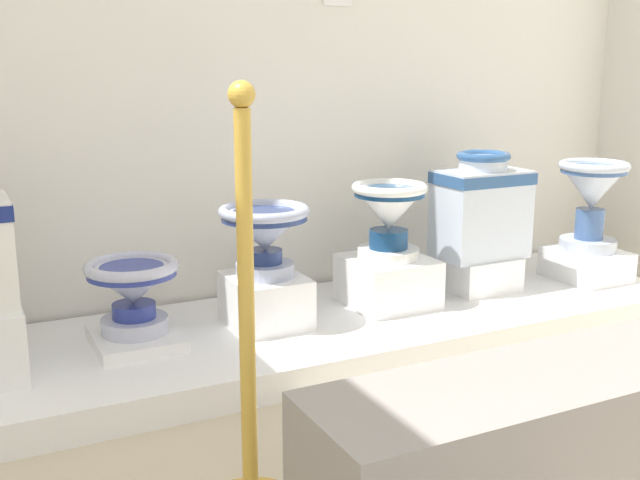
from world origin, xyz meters
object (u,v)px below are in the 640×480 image
at_px(antique_toilet_rightmost, 389,211).
at_px(plinth_block_slender_white, 478,272).
at_px(plinth_block_pale_glazed, 136,338).
at_px(plinth_block_squat_floral, 586,264).
at_px(plinth_block_rightmost, 388,281).
at_px(antique_toilet_slender_white, 481,205).
at_px(antique_toilet_squat_floral, 592,192).
at_px(stanchion_post_near_left, 248,389).
at_px(plinth_block_broad_patterned, 266,300).
at_px(antique_toilet_pale_glazed, 133,286).
at_px(museum_bench, 527,451).
at_px(antique_toilet_broad_patterned, 264,230).

height_order(antique_toilet_rightmost, plinth_block_slender_white, antique_toilet_rightmost).
xyz_separation_m(plinth_block_pale_glazed, plinth_block_slender_white, (1.57, 0.00, 0.05)).
bearing_deg(plinth_block_squat_floral, plinth_block_rightmost, 175.26).
bearing_deg(plinth_block_squat_floral, antique_toilet_slender_white, 170.15).
height_order(antique_toilet_squat_floral, stanchion_post_near_left, stanchion_post_near_left).
height_order(plinth_block_slender_white, plinth_block_squat_floral, plinth_block_slender_white).
distance_m(plinth_block_broad_patterned, plinth_block_squat_floral, 1.63).
bearing_deg(antique_toilet_pale_glazed, antique_toilet_rightmost, -0.43).
bearing_deg(museum_bench, plinth_block_squat_floral, 40.52).
distance_m(antique_toilet_broad_patterned, plinth_block_slender_white, 1.10).
xyz_separation_m(plinth_block_slender_white, antique_toilet_slender_white, (0.00, 0.00, 0.31)).
distance_m(antique_toilet_pale_glazed, plinth_block_slender_white, 1.57).
height_order(plinth_block_pale_glazed, museum_bench, museum_bench).
distance_m(antique_toilet_broad_patterned, antique_toilet_squat_floral, 1.63).
relative_size(antique_toilet_rightmost, antique_toilet_squat_floral, 0.76).
relative_size(antique_toilet_pale_glazed, antique_toilet_squat_floral, 0.80).
xyz_separation_m(plinth_block_broad_patterned, antique_toilet_rightmost, (0.57, 0.01, 0.31)).
distance_m(plinth_block_pale_glazed, stanchion_post_near_left, 1.04).
xyz_separation_m(antique_toilet_rightmost, antique_toilet_slender_white, (0.49, 0.01, -0.02)).
bearing_deg(antique_toilet_broad_patterned, museum_bench, -84.94).
xyz_separation_m(plinth_block_rightmost, plinth_block_squat_floral, (1.06, -0.09, -0.03)).
relative_size(plinth_block_rightmost, antique_toilet_squat_floral, 0.84).
bearing_deg(antique_toilet_slender_white, plinth_block_squat_floral, -9.85).
distance_m(antique_toilet_rightmost, antique_toilet_squat_floral, 1.06).
bearing_deg(plinth_block_squat_floral, plinth_block_broad_patterned, 177.18).
relative_size(antique_toilet_broad_patterned, museum_bench, 0.31).
bearing_deg(antique_toilet_slender_white, plinth_block_slender_white, 0.00).
distance_m(plinth_block_slender_white, museum_bench, 1.67).
height_order(plinth_block_broad_patterned, antique_toilet_squat_floral, antique_toilet_squat_floral).
bearing_deg(plinth_block_slender_white, antique_toilet_broad_patterned, -178.99).
relative_size(plinth_block_pale_glazed, plinth_block_squat_floral, 1.10).
xyz_separation_m(antique_toilet_pale_glazed, antique_toilet_broad_patterned, (0.51, -0.02, 0.16)).
distance_m(antique_toilet_broad_patterned, antique_toilet_rightmost, 0.57).
bearing_deg(plinth_block_squat_floral, antique_toilet_pale_glazed, 177.43).
relative_size(antique_toilet_pale_glazed, museum_bench, 0.30).
bearing_deg(plinth_block_pale_glazed, plinth_block_squat_floral, -2.57).
xyz_separation_m(plinth_block_rightmost, plinth_block_slender_white, (0.49, 0.01, -0.03)).
bearing_deg(plinth_block_squat_floral, plinth_block_slender_white, 170.15).
relative_size(antique_toilet_broad_patterned, plinth_block_slender_white, 1.15).
bearing_deg(plinth_block_pale_glazed, plinth_block_broad_patterned, -1.77).
distance_m(plinth_block_broad_patterned, antique_toilet_squat_floral, 1.66).
bearing_deg(plinth_block_squat_floral, antique_toilet_squat_floral, 180.00).
bearing_deg(antique_toilet_squat_floral, museum_bench, -139.48).
bearing_deg(plinth_block_rightmost, antique_toilet_squat_floral, -4.74).
height_order(antique_toilet_pale_glazed, antique_toilet_rightmost, antique_toilet_rightmost).
bearing_deg(plinth_block_broad_patterned, plinth_block_squat_floral, -2.82).
bearing_deg(antique_toilet_pale_glazed, museum_bench, -65.37).
height_order(plinth_block_broad_patterned, plinth_block_squat_floral, plinth_block_broad_patterned).
height_order(antique_toilet_broad_patterned, plinth_block_slender_white, antique_toilet_broad_patterned).
bearing_deg(antique_toilet_rightmost, plinth_block_slender_white, 1.28).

